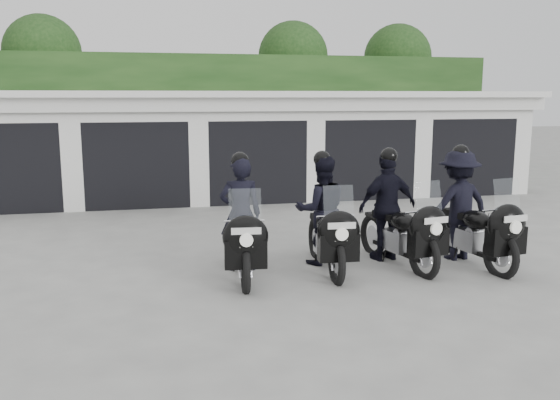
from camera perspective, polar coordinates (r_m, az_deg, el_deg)
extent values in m
plane|color=#9D9E98|center=(10.54, 3.32, -5.65)|extent=(80.00, 80.00, 0.00)
cube|color=silver|center=(18.53, -3.80, 5.52)|extent=(16.00, 6.00, 2.80)
cube|color=silver|center=(18.27, -3.76, 10.10)|extent=(16.40, 6.80, 0.16)
cube|color=silver|center=(15.27, -1.99, 9.28)|extent=(16.40, 0.12, 0.40)
cube|color=black|center=(15.73, -2.09, 0.03)|extent=(16.00, 0.06, 0.24)
cube|color=black|center=(16.90, -24.09, 3.22)|extent=(2.60, 2.60, 2.20)
cube|color=silver|center=(15.79, -25.21, 7.82)|extent=(2.60, 0.50, 0.60)
cube|color=silver|center=(15.59, -19.34, 4.14)|extent=(0.50, 0.50, 2.80)
cube|color=black|center=(16.56, -13.52, 3.69)|extent=(2.60, 2.60, 2.20)
cube|color=silver|center=(15.42, -13.79, 8.45)|extent=(2.60, 0.50, 0.60)
cube|color=silver|center=(15.53, -7.88, 4.58)|extent=(0.50, 0.50, 2.80)
cube|color=black|center=(16.78, -2.86, 4.03)|extent=(2.60, 2.60, 2.20)
cube|color=silver|center=(15.66, -2.26, 8.74)|extent=(2.60, 0.50, 0.60)
cube|color=silver|center=(16.07, 3.24, 4.84)|extent=(0.50, 0.50, 2.80)
cube|color=black|center=(17.56, 7.19, 4.23)|extent=(2.60, 2.60, 2.20)
cube|color=silver|center=(16.50, 8.53, 8.71)|extent=(2.60, 0.50, 0.60)
cube|color=silver|center=(17.17, 13.29, 4.92)|extent=(0.50, 0.50, 2.80)
cube|color=black|center=(18.83, 16.14, 4.30)|extent=(2.60, 2.60, 2.20)
cube|color=silver|center=(17.84, 17.98, 8.42)|extent=(2.60, 0.50, 0.60)
cube|color=silver|center=(18.72, 21.91, 4.87)|extent=(0.50, 0.50, 2.80)
cube|color=#183613|center=(22.44, -5.38, 8.19)|extent=(20.00, 2.00, 4.30)
sphere|color=#183613|center=(24.10, -21.89, 13.01)|extent=(2.80, 2.80, 2.80)
cylinder|color=black|center=(24.08, -21.46, 6.48)|extent=(0.24, 0.24, 3.30)
sphere|color=#183613|center=(24.50, 1.26, 13.64)|extent=(2.80, 2.80, 2.80)
cylinder|color=black|center=(24.48, 1.23, 7.21)|extent=(0.24, 0.24, 3.30)
sphere|color=#183613|center=(25.93, 11.23, 13.26)|extent=(2.80, 2.80, 2.80)
cylinder|color=black|center=(25.92, 11.03, 7.18)|extent=(0.24, 0.24, 3.30)
torus|color=black|center=(8.79, -3.35, -6.61)|extent=(0.19, 0.78, 0.78)
torus|color=black|center=(10.26, -3.93, -4.18)|extent=(0.19, 0.78, 0.78)
cube|color=#B4B4BA|center=(9.52, -3.67, -4.84)|extent=(0.33, 0.61, 0.34)
cube|color=black|center=(9.55, -3.66, -5.86)|extent=(0.21, 1.39, 0.06)
ellipsoid|color=black|center=(9.26, -3.63, -2.96)|extent=(0.40, 0.64, 0.31)
cube|color=black|center=(9.70, -3.80, -2.23)|extent=(0.33, 0.61, 0.11)
ellipsoid|color=black|center=(8.57, -3.34, -3.57)|extent=(0.70, 0.41, 0.64)
cube|color=black|center=(8.64, -3.33, -5.15)|extent=(0.64, 0.29, 0.43)
cube|color=#B2BFC6|center=(8.52, -3.39, -0.73)|extent=(0.48, 0.17, 0.54)
cylinder|color=silver|center=(8.74, -3.45, -2.02)|extent=(0.60, 0.08, 0.03)
cube|color=silver|center=(8.37, -3.27, -3.01)|extent=(0.43, 0.05, 0.10)
cube|color=silver|center=(8.45, -3.27, -4.23)|extent=(0.19, 0.03, 0.11)
imported|color=black|center=(9.69, -3.82, -1.36)|extent=(0.72, 0.51, 1.87)
sphere|color=black|center=(9.56, -3.88, 3.79)|extent=(0.29, 0.29, 0.29)
torus|color=black|center=(9.18, 5.48, -5.93)|extent=(0.16, 0.78, 0.77)
torus|color=black|center=(10.61, 3.43, -3.72)|extent=(0.16, 0.78, 0.77)
cube|color=#B4B4BA|center=(9.89, 4.35, -4.30)|extent=(0.31, 0.60, 0.34)
cube|color=black|center=(9.91, 4.37, -5.28)|extent=(0.17, 1.38, 0.06)
ellipsoid|color=black|center=(9.64, 4.63, -2.49)|extent=(0.38, 0.63, 0.30)
cube|color=black|center=(10.07, 4.02, -1.82)|extent=(0.31, 0.60, 0.11)
ellipsoid|color=black|center=(8.97, 5.67, -3.02)|extent=(0.69, 0.39, 0.63)
cube|color=black|center=(9.03, 5.64, -4.53)|extent=(0.63, 0.27, 0.42)
cube|color=#B2BFC6|center=(8.92, 5.66, -0.33)|extent=(0.47, 0.15, 0.54)
cylinder|color=silver|center=(9.13, 5.35, -1.57)|extent=(0.59, 0.07, 0.03)
cube|color=silver|center=(8.78, 5.98, -2.48)|extent=(0.42, 0.04, 0.10)
cube|color=silver|center=(8.85, 5.90, -3.64)|extent=(0.19, 0.03, 0.11)
imported|color=black|center=(10.06, 4.01, -0.98)|extent=(0.94, 0.76, 1.86)
sphere|color=black|center=(9.93, 4.07, 3.95)|extent=(0.29, 0.29, 0.29)
torus|color=black|center=(9.69, 13.69, -5.29)|extent=(0.25, 0.79, 0.78)
torus|color=black|center=(10.93, 8.92, -3.38)|extent=(0.25, 0.79, 0.78)
cube|color=#B4B4BA|center=(10.30, 11.10, -3.85)|extent=(0.38, 0.63, 0.34)
cube|color=black|center=(10.32, 11.14, -4.80)|extent=(0.33, 1.39, 0.06)
ellipsoid|color=black|center=(10.07, 11.74, -2.05)|extent=(0.45, 0.67, 0.31)
cube|color=black|center=(10.44, 10.33, -1.46)|extent=(0.38, 0.63, 0.11)
ellipsoid|color=black|center=(9.50, 14.12, -2.47)|extent=(0.73, 0.47, 0.64)
cube|color=black|center=(9.56, 14.05, -3.91)|extent=(0.65, 0.34, 0.43)
cube|color=#B2BFC6|center=(9.45, 14.11, 0.12)|extent=(0.49, 0.21, 0.55)
cylinder|color=silver|center=(9.63, 13.41, -1.09)|extent=(0.60, 0.13, 0.03)
cube|color=silver|center=(9.33, 14.82, -1.91)|extent=(0.43, 0.09, 0.10)
cube|color=silver|center=(9.40, 14.64, -3.03)|extent=(0.19, 0.05, 0.11)
imported|color=black|center=(10.43, 10.29, -0.64)|extent=(1.20, 0.81, 1.89)
sphere|color=black|center=(10.31, 10.44, 4.19)|extent=(0.29, 0.29, 0.29)
torus|color=black|center=(10.07, 20.46, -5.01)|extent=(0.24, 0.81, 0.80)
torus|color=black|center=(11.27, 15.17, -3.17)|extent=(0.24, 0.81, 0.80)
cube|color=#B4B4BA|center=(10.66, 17.62, -3.62)|extent=(0.37, 0.64, 0.35)
cube|color=black|center=(10.68, 17.64, -4.56)|extent=(0.30, 1.43, 0.07)
ellipsoid|color=black|center=(10.44, 18.36, -1.84)|extent=(0.45, 0.68, 0.32)
cube|color=black|center=(10.79, 16.79, -1.25)|extent=(0.37, 0.64, 0.11)
ellipsoid|color=black|center=(9.89, 20.98, -2.23)|extent=(0.74, 0.46, 0.66)
cube|color=black|center=(9.95, 20.89, -3.66)|extent=(0.67, 0.33, 0.44)
cube|color=#B2BFC6|center=(9.84, 21.01, 0.31)|extent=(0.50, 0.20, 0.56)
cylinder|color=silver|center=(10.02, 20.22, -0.89)|extent=(0.61, 0.12, 0.03)
cube|color=silver|center=(9.73, 21.76, -1.68)|extent=(0.44, 0.08, 0.10)
cube|color=silver|center=(9.80, 21.55, -2.78)|extent=(0.20, 0.05, 0.11)
imported|color=black|center=(10.78, 16.76, -0.45)|extent=(1.33, 0.82, 1.93)
sphere|color=black|center=(10.66, 17.00, 4.34)|extent=(0.30, 0.30, 0.30)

